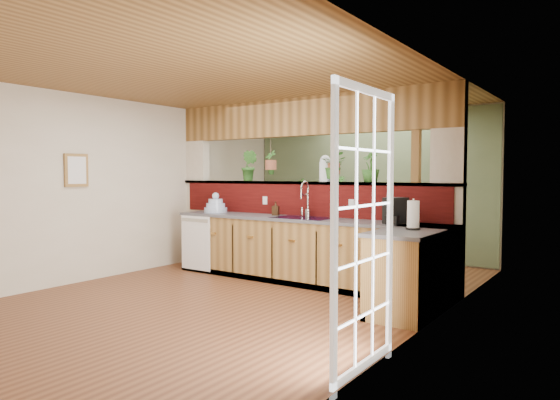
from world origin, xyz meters
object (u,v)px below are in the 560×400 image
Objects in this scene: faucet at (306,198)px; glass_jar at (325,168)px; shelving_console at (318,227)px; paper_towel at (413,216)px; coffee_maker at (395,212)px; soap_dispenser at (276,208)px; dish_stack at (216,206)px.

faucet is 0.50m from glass_jar.
glass_jar is 0.25× the size of shelving_console.
paper_towel is 0.22× the size of shelving_console.
faucet is 1.42m from coffee_maker.
soap_dispenser is 0.60× the size of paper_towel.
shelving_console is at bearing 123.22° from glass_jar.
shelving_console is at bearing 77.40° from dish_stack.
dish_stack is at bearing -99.53° from shelving_console.
paper_towel reaches higher than coffee_maker.
soap_dispenser is 0.54× the size of glass_jar.
glass_jar is at bearing 150.71° from paper_towel.
coffee_maker is 0.62m from paper_towel.
coffee_maker is 3.43m from shelving_console.
dish_stack is 1.09m from soap_dispenser.
soap_dispenser is 0.13× the size of shelving_console.
coffee_maker is 1.40m from glass_jar.
glass_jar is at bearing -53.70° from shelving_console.
soap_dispenser is at bearing 4.51° from dish_stack.
glass_jar is (0.66, 0.28, 0.58)m from soap_dispenser.
dish_stack is 2.97m from coffee_maker.
coffee_maker is at bearing -8.38° from faucet.
glass_jar is at bearing 50.78° from faucet.
paper_towel is (2.28, -0.63, 0.05)m from soap_dispenser.
dish_stack is 1.88m from glass_jar.
soap_dispenser is 2.37m from paper_towel.
paper_towel is 4.05m from shelving_console.
soap_dispenser is (1.09, 0.09, 0.00)m from dish_stack.
shelving_console is (0.51, 2.26, -0.50)m from dish_stack.
faucet is 1.93m from paper_towel.
shelving_console is (-2.46, 2.33, -0.55)m from coffee_maker.
faucet is at bearing 5.05° from dish_stack.
coffee_maker is at bearing -1.31° from dish_stack.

